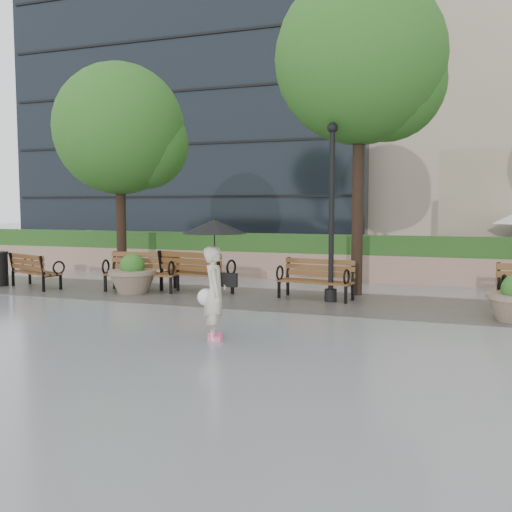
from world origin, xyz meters
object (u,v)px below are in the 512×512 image
(bench_2, at_px, (196,280))
(car_right, at_px, (218,247))
(car_left, at_px, (94,245))
(bench_3, at_px, (316,288))
(bench_1, at_px, (142,280))
(bench_0, at_px, (36,278))
(pedestrian, at_px, (214,267))
(planter_left, at_px, (133,278))
(lamppost, at_px, (331,224))

(bench_2, height_order, car_right, car_right)
(car_left, bearing_deg, bench_3, -108.37)
(car_right, bearing_deg, bench_1, 176.18)
(bench_0, distance_m, bench_2, 4.48)
(bench_2, relative_size, car_right, 0.52)
(pedestrian, bearing_deg, bench_1, 19.15)
(bench_1, relative_size, bench_3, 1.06)
(planter_left, height_order, pedestrian, pedestrian)
(car_right, bearing_deg, bench_3, -152.01)
(bench_3, xyz_separation_m, lamppost, (0.41, -0.21, 1.52))
(lamppost, height_order, car_right, lamppost)
(bench_0, height_order, lamppost, lamppost)
(planter_left, bearing_deg, pedestrian, -44.38)
(bench_1, height_order, planter_left, planter_left)
(bench_2, distance_m, car_right, 7.03)
(bench_0, xyz_separation_m, car_right, (2.16, 7.36, 0.38))
(bench_3, relative_size, planter_left, 1.53)
(lamppost, relative_size, car_left, 0.99)
(bench_0, height_order, car_left, car_left)
(bench_0, distance_m, car_right, 7.68)
(planter_left, bearing_deg, bench_0, -177.96)
(bench_0, distance_m, pedestrian, 7.97)
(lamppost, relative_size, car_right, 1.03)
(bench_1, xyz_separation_m, planter_left, (-0.09, -0.29, 0.10))
(bench_0, distance_m, bench_3, 7.59)
(bench_0, distance_m, bench_1, 3.06)
(bench_2, distance_m, bench_3, 3.14)
(bench_0, relative_size, bench_3, 1.00)
(lamppost, bearing_deg, bench_3, 153.06)
(car_right, xyz_separation_m, pedestrian, (4.78, -11.17, 0.55))
(bench_1, relative_size, lamppost, 0.48)
(bench_1, distance_m, bench_2, 1.43)
(car_right, bearing_deg, pedestrian, -167.79)
(bench_2, bearing_deg, bench_1, 25.13)
(planter_left, distance_m, car_right, 7.30)
(planter_left, height_order, lamppost, lamppost)
(bench_1, bearing_deg, lamppost, -6.81)
(car_left, height_order, car_right, car_right)
(bench_0, bearing_deg, pedestrian, 172.55)
(bench_0, xyz_separation_m, bench_2, (4.42, 0.72, 0.04))
(bench_1, xyz_separation_m, car_right, (-0.87, 6.96, 0.35))
(bench_0, distance_m, lamppost, 8.13)
(bench_0, relative_size, bench_2, 0.89)
(pedestrian, bearing_deg, bench_2, 5.34)
(lamppost, bearing_deg, bench_0, -176.66)
(bench_1, xyz_separation_m, bench_2, (1.39, 0.32, 0.01))
(bench_1, xyz_separation_m, bench_3, (4.53, 0.27, -0.02))
(planter_left, xyz_separation_m, car_left, (-6.56, 7.60, 0.20))
(bench_2, distance_m, pedestrian, 5.25)
(bench_2, height_order, pedestrian, pedestrian)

